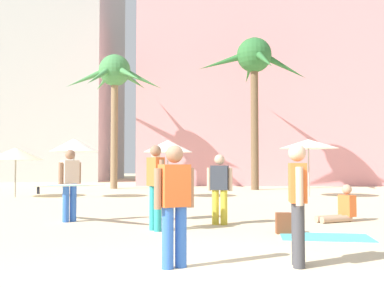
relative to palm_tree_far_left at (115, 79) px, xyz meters
The scene contains 18 objects.
ground 21.58m from the palm_tree_far_left, 75.16° to the right, with size 120.00×120.00×0.00m, color beige.
hotel_pink 15.21m from the palm_tree_far_left, 35.07° to the left, with size 23.31×11.56×13.45m, color pink.
hotel_tower_gray 18.29m from the palm_tree_far_left, 122.27° to the left, with size 12.08×11.40×27.00m, color #A8A8A3.
palm_tree_far_left is the anchor object (origin of this frame).
palm_tree_left 8.00m from the palm_tree_far_left, ahead, with size 6.14×6.05×8.38m.
cafe_umbrella_0 12.13m from the palm_tree_far_left, 33.02° to the right, with size 2.51×2.51×2.46m.
cafe_umbrella_1 8.53m from the palm_tree_far_left, 61.27° to the right, with size 2.10×2.10×2.42m.
cafe_umbrella_2 7.97m from the palm_tree_far_left, 92.97° to the right, with size 2.02×2.02×2.47m.
cafe_umbrella_3 8.49m from the palm_tree_far_left, 113.76° to the right, with size 2.32×2.32×2.11m.
beach_towel 19.34m from the palm_tree_far_left, 66.16° to the right, with size 1.69×0.96×0.01m, color #4CC6D6.
backpack 18.62m from the palm_tree_far_left, 67.72° to the right, with size 0.30×0.24×0.42m.
person_near_left 15.74m from the palm_tree_far_left, 83.00° to the right, with size 2.49×1.94×1.75m.
person_near_right 17.69m from the palm_tree_far_left, 59.58° to the right, with size 1.05×0.77×0.90m.
person_mid_right 20.89m from the palm_tree_far_left, 71.67° to the right, with size 0.26×0.61×1.68m.
person_far_left 16.82m from the palm_tree_far_left, 70.04° to the right, with size 0.61×0.30×1.63m.
person_mid_center 20.57m from the palm_tree_far_left, 76.44° to the right, with size 0.57×0.39×1.66m.
person_far_right 15.69m from the palm_tree_far_left, 74.77° to the right, with size 0.24×0.60×1.76m.
person_mid_left 17.30m from the palm_tree_far_left, 75.78° to the right, with size 0.43×0.54×1.80m.
Camera 1 is at (-0.26, -5.39, 1.40)m, focal length 41.57 mm.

